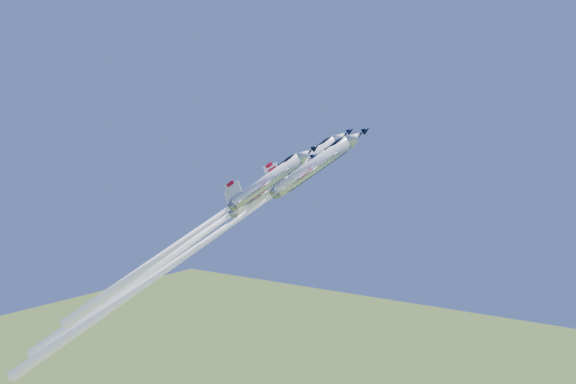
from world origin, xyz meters
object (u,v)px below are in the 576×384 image
Objects in this scene: jet_right at (190,236)px; jet_slot at (171,256)px; jet_lead at (182,258)px; jet_left at (214,226)px.

jet_slot is (-10.27, 6.49, -5.03)m from jet_right.
jet_right is 0.79× the size of jet_slot.
jet_lead is 10.27m from jet_right.
jet_lead reaches higher than jet_right.
jet_lead is at bearing -31.41° from jet_left.
jet_left reaches higher than jet_slot.
jet_left is (0.95, 6.50, 4.35)m from jet_lead.
jet_lead is 1.51× the size of jet_right.
jet_left reaches higher than jet_right.
jet_left is 1.21× the size of jet_right.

